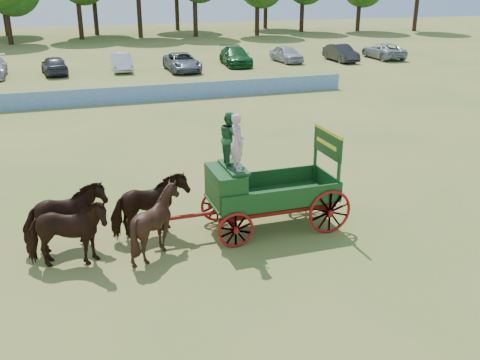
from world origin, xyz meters
name	(u,v)px	position (x,y,z in m)	size (l,w,h in m)	color
ground	(277,206)	(0.00, 0.00, 0.00)	(160.00, 160.00, 0.00)	olive
horse_lead_left	(66,234)	(-6.89, -2.03, 0.97)	(1.04, 2.29, 1.93)	black
horse_lead_right	(65,217)	(-6.89, -0.93, 0.97)	(1.04, 2.29, 1.93)	black
horse_wheel_left	(156,222)	(-4.49, -2.03, 0.97)	(1.56, 1.76, 1.93)	black
horse_wheel_right	(150,207)	(-4.49, -0.93, 0.97)	(1.04, 2.29, 1.93)	black
farm_dray	(249,180)	(-1.54, -1.46, 1.65)	(6.00, 2.00, 3.81)	maroon
sponsor_banner	(155,93)	(-1.00, 18.00, 0.53)	(26.00, 0.08, 1.05)	#1F57AA
parked_cars	(127,62)	(-1.22, 30.34, 0.77)	(51.86, 7.20, 1.65)	silver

